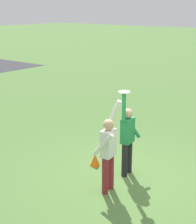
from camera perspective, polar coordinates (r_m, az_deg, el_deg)
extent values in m
plane|color=#567F3D|center=(8.76, 4.78, -10.30)|extent=(120.00, 120.00, 0.00)
cylinder|color=black|center=(8.87, 4.95, -7.01)|extent=(0.14, 0.14, 0.82)
cylinder|color=black|center=(8.66, 4.21, -7.60)|extent=(0.14, 0.14, 0.82)
cube|color=#238447|center=(8.51, 4.69, -2.92)|extent=(0.39, 0.27, 0.60)
sphere|color=tan|center=(8.38, 4.76, -0.24)|extent=(0.23, 0.23, 0.23)
cylinder|color=#238447|center=(8.69, 5.34, -2.20)|extent=(0.15, 0.49, 0.57)
cylinder|color=#238447|center=(8.13, 4.11, 0.82)|extent=(0.09, 0.09, 0.66)
cylinder|color=maroon|center=(7.89, 1.12, -10.07)|extent=(0.14, 0.14, 0.82)
cylinder|color=maroon|center=(8.09, 2.03, -9.35)|extent=(0.14, 0.14, 0.82)
cube|color=silver|center=(7.71, 1.62, -4.96)|extent=(0.39, 0.27, 0.60)
sphere|color=tan|center=(7.56, 1.65, -2.03)|extent=(0.23, 0.23, 0.23)
cylinder|color=silver|center=(7.50, 0.80, -5.16)|extent=(0.15, 0.49, 0.57)
cylinder|color=silver|center=(7.70, 2.46, -0.27)|extent=(0.13, 0.36, 0.64)
cylinder|color=white|center=(8.04, 4.16, 3.17)|extent=(0.26, 0.26, 0.02)
cone|color=orange|center=(9.28, -0.47, -7.55)|extent=(0.26, 0.26, 0.32)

